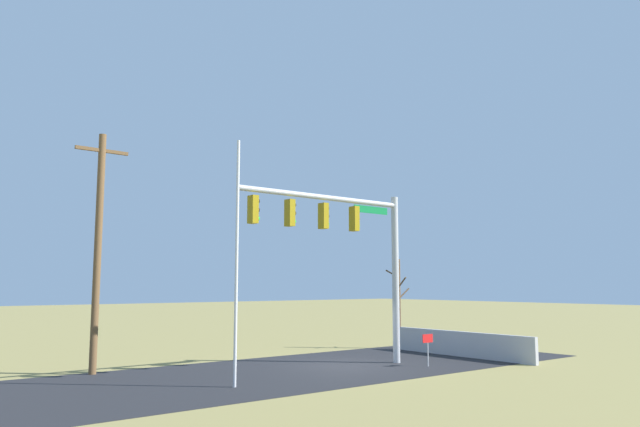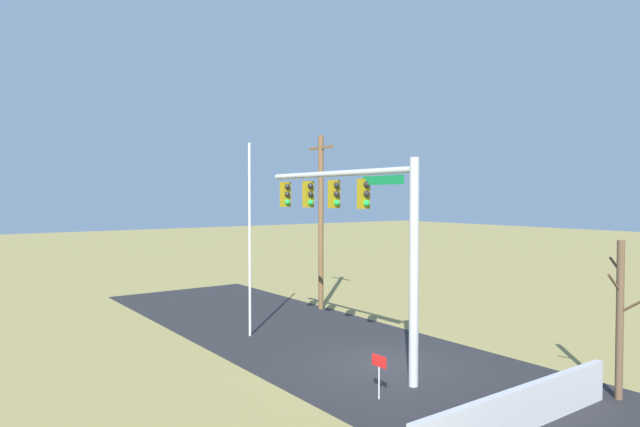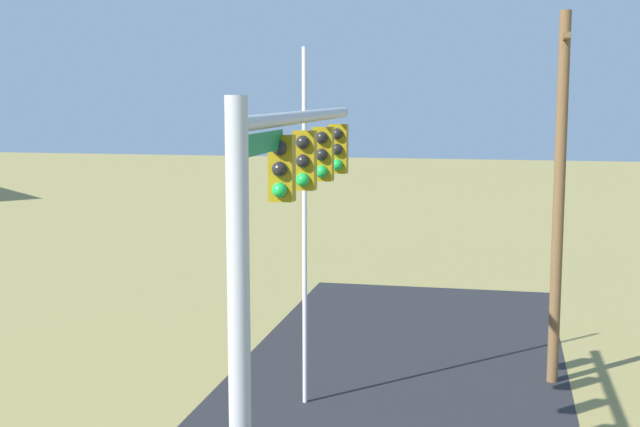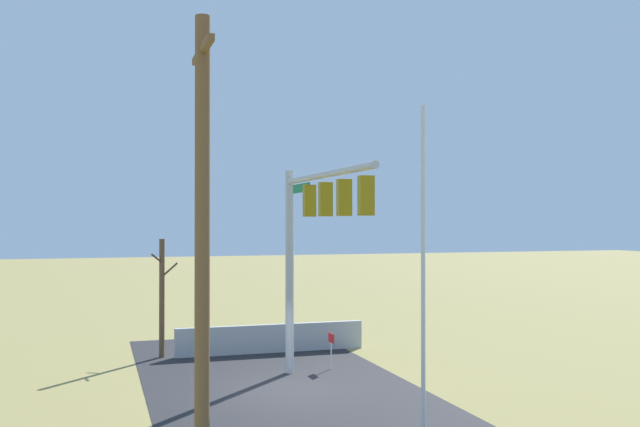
{
  "view_description": "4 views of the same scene",
  "coord_description": "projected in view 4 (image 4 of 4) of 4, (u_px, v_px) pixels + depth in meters",
  "views": [
    {
      "loc": [
        -15.34,
        -18.0,
        3.1
      ],
      "look_at": [
        -1.57,
        -0.48,
        5.77
      ],
      "focal_mm": 33.46,
      "sensor_mm": 36.0,
      "label": 1
    },
    {
      "loc": [
        13.36,
        -12.38,
        5.54
      ],
      "look_at": [
        -2.41,
        -0.86,
        4.96
      ],
      "focal_mm": 30.94,
      "sensor_mm": 36.0,
      "label": 2
    },
    {
      "loc": [
        12.07,
        2.33,
        6.7
      ],
      "look_at": [
        -2.55,
        -0.74,
        4.66
      ],
      "focal_mm": 49.1,
      "sensor_mm": 36.0,
      "label": 3
    },
    {
      "loc": [
        -20.62,
        5.33,
        5.04
      ],
      "look_at": [
        -1.5,
        -0.7,
        5.25
      ],
      "focal_mm": 39.9,
      "sensor_mm": 36.0,
      "label": 4
    }
  ],
  "objects": [
    {
      "name": "ground_plane",
      "position": [
        283.0,
        389.0,
        21.22
      ],
      "size": [
        160.0,
        160.0,
        0.0
      ],
      "primitive_type": "plane",
      "color": "olive"
    },
    {
      "name": "flagpole",
      "position": [
        423.0,
        273.0,
        16.17
      ],
      "size": [
        0.1,
        0.1,
        7.68
      ],
      "primitive_type": "cylinder",
      "color": "silver",
      "rests_on": "ground_plane"
    },
    {
      "name": "bare_tree",
      "position": [
        162.0,
        296.0,
        26.2
      ],
      "size": [
        1.27,
        1.02,
        4.37
      ],
      "color": "brown",
      "rests_on": "ground_plane"
    },
    {
      "name": "road_surface",
      "position": [
        324.0,
        426.0,
        17.4
      ],
      "size": [
        28.0,
        8.0,
        0.01
      ],
      "primitive_type": "cube",
      "color": "#232326",
      "rests_on": "ground_plane"
    },
    {
      "name": "signal_mast",
      "position": [
        312.0,
        226.0,
        21.16
      ],
      "size": [
        7.58,
        0.4,
        6.69
      ],
      "color": "#B2B5BA",
      "rests_on": "ground_plane"
    },
    {
      "name": "open_sign",
      "position": [
        331.0,
        343.0,
        24.08
      ],
      "size": [
        0.56,
        0.04,
        1.22
      ],
      "color": "silver",
      "rests_on": "ground_plane"
    },
    {
      "name": "sidewalk_corner",
      "position": [
        282.0,
        367.0,
        24.41
      ],
      "size": [
        6.0,
        6.0,
        0.01
      ],
      "primitive_type": "cube",
      "color": "#B7B5AD",
      "rests_on": "ground_plane"
    },
    {
      "name": "utility_pole",
      "position": [
        202.0,
        256.0,
        12.12
      ],
      "size": [
        1.9,
        0.26,
        8.56
      ],
      "color": "brown",
      "rests_on": "ground_plane"
    },
    {
      "name": "retaining_fence",
      "position": [
        271.0,
        339.0,
        27.09
      ],
      "size": [
        0.2,
        7.29,
        1.08
      ],
      "primitive_type": "cube",
      "color": "#A8A8AD",
      "rests_on": "ground_plane"
    }
  ]
}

